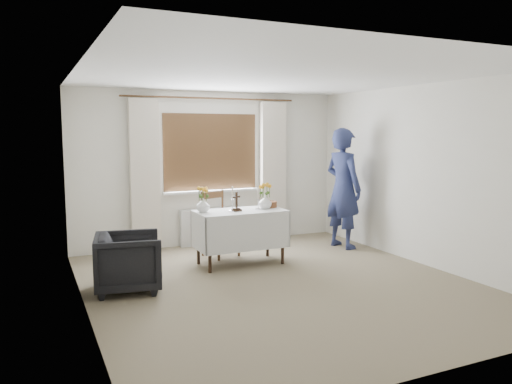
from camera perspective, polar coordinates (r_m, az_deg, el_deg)
ground at (r=6.19m, az=2.82°, el=-10.50°), size 5.00×5.00×0.00m
altar_table at (r=7.00m, az=-1.78°, el=-5.21°), size 1.24×0.64×0.76m
wooden_chair at (r=7.45m, az=-4.06°, el=-3.67°), size 0.56×0.56×0.97m
armchair at (r=6.05m, az=-14.35°, el=-7.76°), size 0.87×0.85×0.68m
person at (r=8.05m, az=9.93°, el=0.42°), size 0.58×0.77×1.91m
radiator at (r=8.27m, az=-4.97°, el=-3.92°), size 1.10×0.10×0.60m
wooden_cross at (r=6.86m, az=-2.24°, el=-1.11°), size 0.14×0.12×0.26m
candlestick_left at (r=6.85m, az=-2.70°, el=-0.78°), size 0.10×0.10×0.34m
candlestick_right at (r=7.00m, az=0.26°, el=-0.75°), size 0.11×0.11×0.31m
flower_vase_left at (r=6.81m, az=-6.07°, el=-1.51°), size 0.23×0.23×0.19m
flower_vase_right at (r=7.07m, az=1.05°, el=-1.15°), size 0.24×0.24×0.19m
wicker_basket at (r=7.23m, az=1.50°, el=-1.41°), size 0.28×0.28×0.09m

